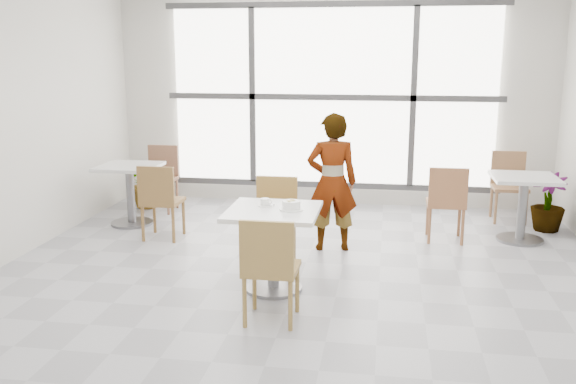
# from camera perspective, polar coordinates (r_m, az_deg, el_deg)

# --- Properties ---
(floor) EXTENTS (7.00, 7.00, 0.00)m
(floor) POSITION_cam_1_polar(r_m,az_deg,el_deg) (5.60, 0.50, -9.36)
(floor) COLOR #9E9EA5
(floor) RESTS_ON ground
(wall_back) EXTENTS (6.00, 0.00, 6.00)m
(wall_back) POSITION_cam_1_polar(r_m,az_deg,el_deg) (8.68, 4.04, 8.69)
(wall_back) COLOR silver
(wall_back) RESTS_ON ground
(wall_front) EXTENTS (6.00, 0.00, 6.00)m
(wall_front) POSITION_cam_1_polar(r_m,az_deg,el_deg) (1.90, -15.62, -6.22)
(wall_front) COLOR silver
(wall_front) RESTS_ON ground
(window) EXTENTS (4.60, 0.07, 2.52)m
(window) POSITION_cam_1_polar(r_m,az_deg,el_deg) (8.62, 4.00, 8.66)
(window) COLOR white
(window) RESTS_ON ground
(main_table) EXTENTS (0.80, 0.80, 0.75)m
(main_table) POSITION_cam_1_polar(r_m,az_deg,el_deg) (5.54, -1.36, -3.86)
(main_table) COLOR white
(main_table) RESTS_ON ground
(chair_near) EXTENTS (0.42, 0.42, 0.87)m
(chair_near) POSITION_cam_1_polar(r_m,az_deg,el_deg) (4.85, -1.71, -6.57)
(chair_near) COLOR #A47F41
(chair_near) RESTS_ON ground
(chair_far) EXTENTS (0.42, 0.42, 0.87)m
(chair_far) POSITION_cam_1_polar(r_m,az_deg,el_deg) (6.29, -1.19, -2.06)
(chair_far) COLOR #A17537
(chair_far) RESTS_ON ground
(oatmeal_bowl) EXTENTS (0.21, 0.21, 0.09)m
(oatmeal_bowl) POSITION_cam_1_polar(r_m,az_deg,el_deg) (5.45, 0.31, -1.20)
(oatmeal_bowl) COLOR white
(oatmeal_bowl) RESTS_ON main_table
(coffee_cup) EXTENTS (0.16, 0.13, 0.07)m
(coffee_cup) POSITION_cam_1_polar(r_m,az_deg,el_deg) (5.60, -2.10, -0.98)
(coffee_cup) COLOR white
(coffee_cup) RESTS_ON main_table
(person) EXTENTS (0.60, 0.45, 1.49)m
(person) POSITION_cam_1_polar(r_m,az_deg,el_deg) (6.66, 4.06, 0.88)
(person) COLOR black
(person) RESTS_ON ground
(bg_table_left) EXTENTS (0.70, 0.70, 0.75)m
(bg_table_left) POSITION_cam_1_polar(r_m,az_deg,el_deg) (7.92, -14.27, 0.54)
(bg_table_left) COLOR silver
(bg_table_left) RESTS_ON ground
(bg_table_right) EXTENTS (0.70, 0.70, 0.75)m
(bg_table_right) POSITION_cam_1_polar(r_m,az_deg,el_deg) (7.48, 20.72, -0.61)
(bg_table_right) COLOR silver
(bg_table_right) RESTS_ON ground
(bg_chair_left_near) EXTENTS (0.42, 0.42, 0.87)m
(bg_chair_left_near) POSITION_cam_1_polar(r_m,az_deg,el_deg) (7.18, -11.65, -0.47)
(bg_chair_left_near) COLOR brown
(bg_chair_left_near) RESTS_ON ground
(bg_chair_left_far) EXTENTS (0.42, 0.42, 0.87)m
(bg_chair_left_far) POSITION_cam_1_polar(r_m,az_deg,el_deg) (8.59, -11.54, 1.69)
(bg_chair_left_far) COLOR brown
(bg_chair_left_far) RESTS_ON ground
(bg_chair_right_near) EXTENTS (0.42, 0.42, 0.87)m
(bg_chair_right_near) POSITION_cam_1_polar(r_m,az_deg,el_deg) (7.16, 14.32, -0.62)
(bg_chair_right_near) COLOR #9B633E
(bg_chair_right_near) RESTS_ON ground
(bg_chair_right_far) EXTENTS (0.42, 0.42, 0.87)m
(bg_chair_right_far) POSITION_cam_1_polar(r_m,az_deg,el_deg) (8.38, 19.56, 0.94)
(bg_chair_right_far) COLOR #926744
(bg_chair_right_far) RESTS_ON ground
(plant_left) EXTENTS (0.74, 0.68, 0.70)m
(plant_left) POSITION_cam_1_polar(r_m,az_deg,el_deg) (8.76, -12.63, 0.87)
(plant_left) COLOR #398539
(plant_left) RESTS_ON ground
(plant_right) EXTENTS (0.48, 0.48, 0.70)m
(plant_right) POSITION_cam_1_polar(r_m,az_deg,el_deg) (8.05, 22.72, -0.86)
(plant_right) COLOR #437742
(plant_right) RESTS_ON ground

